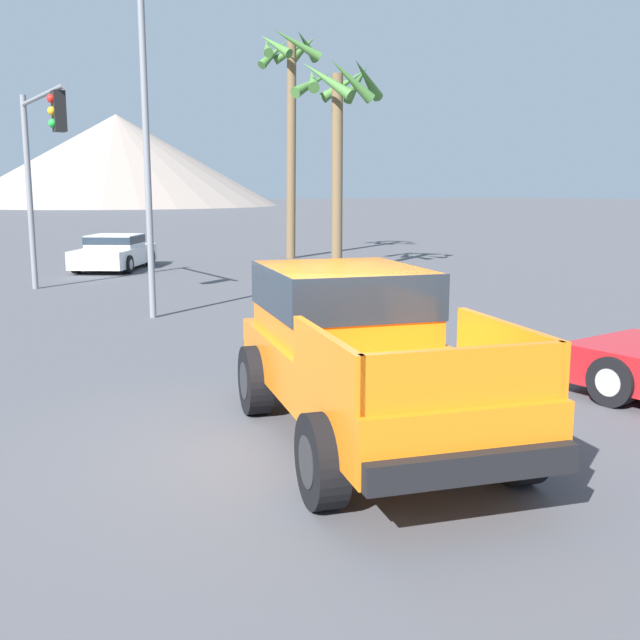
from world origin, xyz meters
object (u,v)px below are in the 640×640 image
(palm_tree_tall, at_px, (289,92))
(parked_car_white, at_px, (115,252))
(traffic_light_main, at_px, (40,150))
(palm_tree_short, at_px, (338,113))
(street_lamp_post, at_px, (144,95))
(orange_pickup_truck, at_px, (358,342))

(palm_tree_tall, bearing_deg, parked_car_white, -177.48)
(traffic_light_main, relative_size, palm_tree_short, 0.78)
(street_lamp_post, distance_m, palm_tree_short, 9.49)
(parked_car_white, xyz_separation_m, palm_tree_tall, (7.14, 0.31, 5.82))
(street_lamp_post, bearing_deg, palm_tree_short, 31.80)
(palm_tree_short, bearing_deg, street_lamp_post, -148.20)
(palm_tree_tall, bearing_deg, orange_pickup_truck, -117.65)
(orange_pickup_truck, relative_size, traffic_light_main, 1.00)
(orange_pickup_truck, bearing_deg, palm_tree_short, 73.00)
(street_lamp_post, height_order, palm_tree_short, street_lamp_post)
(orange_pickup_truck, height_order, palm_tree_tall, palm_tree_tall)
(parked_car_white, height_order, traffic_light_main, traffic_light_main)
(traffic_light_main, xyz_separation_m, palm_tree_short, (9.24, 0.50, 1.39))
(parked_car_white, relative_size, street_lamp_post, 0.56)
(parked_car_white, bearing_deg, palm_tree_tall, -141.85)
(parked_car_white, height_order, street_lamp_post, street_lamp_post)
(orange_pickup_truck, distance_m, street_lamp_post, 9.46)
(parked_car_white, height_order, palm_tree_short, palm_tree_short)
(street_lamp_post, bearing_deg, orange_pickup_truck, -94.36)
(palm_tree_short, bearing_deg, orange_pickup_truck, -122.44)
(orange_pickup_truck, distance_m, palm_tree_tall, 22.28)
(orange_pickup_truck, relative_size, palm_tree_short, 0.78)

